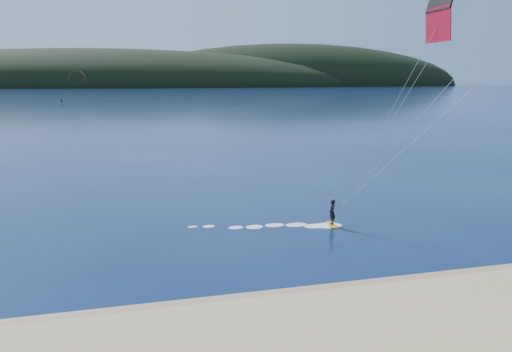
{
  "coord_description": "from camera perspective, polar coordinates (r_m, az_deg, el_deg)",
  "views": [
    {
      "loc": [
        -3.43,
        -14.91,
        10.31
      ],
      "look_at": [
        2.68,
        10.0,
        5.0
      ],
      "focal_mm": 32.68,
      "sensor_mm": 36.0,
      "label": 1
    }
  ],
  "objects": [
    {
      "name": "wet_sand",
      "position": [
        22.22,
        -3.47,
        -15.82
      ],
      "size": [
        220.0,
        2.5,
        0.1
      ],
      "color": "#8F7453",
      "rests_on": "ground"
    },
    {
      "name": "headland",
      "position": [
        760.28,
        -13.71,
        10.59
      ],
      "size": [
        1200.0,
        310.0,
        140.0
      ],
      "color": "black",
      "rests_on": "ground"
    },
    {
      "name": "kitesurfer_near",
      "position": [
        30.55,
        27.57,
        15.9
      ],
      "size": [
        22.41,
        9.99,
        16.84
      ],
      "color": "orange",
      "rests_on": "ground"
    },
    {
      "name": "kitesurfer_far",
      "position": [
        224.11,
        -21.09,
        10.99
      ],
      "size": [
        12.08,
        4.9,
        12.85
      ],
      "color": "orange",
      "rests_on": "ground"
    }
  ]
}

